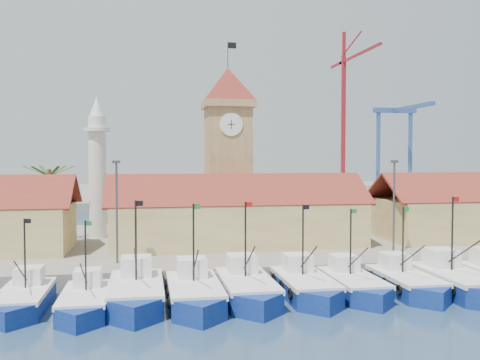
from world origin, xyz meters
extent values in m
plane|color=navy|center=(0.00, 0.00, 0.00)|extent=(400.00, 400.00, 0.00)
cube|color=gray|center=(0.00, 24.00, 0.75)|extent=(140.00, 32.00, 1.50)
cube|color=gray|center=(0.00, 110.00, 1.00)|extent=(240.00, 80.00, 2.00)
cube|color=navy|center=(-18.03, 3.74, 0.46)|extent=(3.22, 7.28, 1.65)
cube|color=navy|center=(-18.03, 0.11, 0.46)|extent=(3.21, 3.21, 1.65)
cube|color=silver|center=(-18.03, 3.74, 1.29)|extent=(3.28, 7.48, 0.32)
cube|color=silver|center=(-18.03, 5.56, 2.02)|extent=(1.93, 2.02, 1.29)
cylinder|color=black|center=(-18.03, 4.20, 3.86)|extent=(0.13, 0.13, 5.14)
cube|color=black|center=(-17.80, 4.20, 6.25)|extent=(0.46, 0.02, 0.32)
cube|color=navy|center=(-13.68, 2.38, 0.45)|extent=(3.17, 7.17, 1.63)
cube|color=navy|center=(-13.68, -1.21, 0.45)|extent=(3.17, 3.17, 1.63)
cube|color=silver|center=(-13.68, 2.38, 1.27)|extent=(3.23, 7.37, 0.32)
cube|color=silver|center=(-13.68, 4.17, 1.99)|extent=(1.90, 1.99, 1.27)
cylinder|color=black|center=(-13.68, 2.83, 3.80)|extent=(0.13, 0.13, 5.07)
cube|color=#197226|center=(-13.46, 2.83, 6.16)|extent=(0.45, 0.02, 0.32)
cube|color=navy|center=(-10.23, 3.58, 0.54)|extent=(3.81, 8.62, 1.96)
cube|color=navy|center=(-10.23, -0.73, 0.54)|extent=(3.81, 3.81, 1.96)
cube|color=silver|center=(-10.23, 3.58, 1.52)|extent=(3.88, 8.86, 0.38)
cube|color=silver|center=(-10.23, 5.73, 2.39)|extent=(2.29, 2.39, 1.52)
cylinder|color=black|center=(-10.23, 4.12, 4.57)|extent=(0.15, 0.15, 6.09)
cube|color=black|center=(-9.95, 4.12, 7.40)|extent=(0.54, 0.02, 0.38)
cube|color=navy|center=(-6.03, 2.87, 0.53)|extent=(3.69, 8.35, 1.90)
cube|color=navy|center=(-6.03, -1.31, 0.53)|extent=(3.69, 3.69, 1.90)
cube|color=silver|center=(-6.03, 2.87, 1.48)|extent=(3.76, 8.58, 0.37)
cube|color=silver|center=(-6.03, 4.95, 2.32)|extent=(2.21, 2.32, 1.48)
cylinder|color=black|center=(-6.03, 3.39, 4.43)|extent=(0.15, 0.15, 5.90)
cube|color=#197226|center=(-5.77, 3.39, 7.17)|extent=(0.53, 0.02, 0.37)
cube|color=navy|center=(-1.99, 3.61, 0.53)|extent=(3.70, 8.37, 1.90)
cube|color=navy|center=(-1.99, -0.58, 0.53)|extent=(3.70, 3.70, 1.90)
cube|color=silver|center=(-1.99, 3.61, 1.48)|extent=(3.77, 8.60, 0.37)
cube|color=silver|center=(-1.99, 5.70, 2.33)|extent=(2.22, 2.33, 1.48)
cylinder|color=black|center=(-1.99, 4.14, 4.44)|extent=(0.15, 0.15, 5.92)
cube|color=#A5140F|center=(-1.73, 4.14, 7.19)|extent=(0.53, 0.02, 0.37)
cube|color=navy|center=(2.62, 3.78, 0.51)|extent=(3.55, 8.03, 1.82)
cube|color=navy|center=(2.62, -0.23, 0.51)|extent=(3.55, 3.55, 1.82)
cube|color=silver|center=(2.62, 3.78, 1.42)|extent=(3.62, 8.25, 0.35)
cube|color=silver|center=(2.62, 5.79, 2.23)|extent=(2.13, 2.23, 1.42)
cylinder|color=black|center=(2.62, 4.29, 4.26)|extent=(0.14, 0.14, 5.68)
cube|color=black|center=(2.87, 4.29, 6.89)|extent=(0.51, 0.02, 0.35)
cube|color=navy|center=(6.50, 3.67, 0.48)|extent=(3.36, 7.61, 1.73)
cube|color=navy|center=(6.50, -0.13, 0.48)|extent=(3.36, 3.36, 1.73)
cube|color=silver|center=(6.50, 3.67, 1.34)|extent=(3.43, 7.82, 0.34)
cube|color=silver|center=(6.50, 5.57, 2.11)|extent=(2.02, 2.11, 1.34)
cylinder|color=black|center=(6.50, 4.15, 4.03)|extent=(0.13, 0.13, 5.38)
cube|color=#197226|center=(6.74, 4.15, 6.53)|extent=(0.48, 0.02, 0.34)
cube|color=navy|center=(10.88, 3.51, 0.49)|extent=(3.41, 7.71, 1.75)
cube|color=navy|center=(10.88, -0.35, 0.49)|extent=(3.41, 3.41, 1.75)
cube|color=silver|center=(10.88, 3.51, 1.36)|extent=(3.48, 7.93, 0.34)
cube|color=silver|center=(10.88, 5.44, 2.14)|extent=(2.05, 2.14, 1.36)
cylinder|color=black|center=(10.88, 3.99, 4.09)|extent=(0.14, 0.14, 5.45)
cube|color=#197226|center=(11.13, 3.99, 6.62)|extent=(0.49, 0.02, 0.34)
cube|color=navy|center=(14.77, 2.74, 0.55)|extent=(3.82, 8.64, 1.96)
cube|color=silver|center=(14.77, 2.74, 1.53)|extent=(3.90, 8.88, 0.38)
cube|color=silver|center=(14.77, 4.90, 2.40)|extent=(2.29, 2.40, 1.53)
cylinder|color=black|center=(14.77, 3.28, 4.58)|extent=(0.15, 0.15, 6.11)
cube|color=#A5140F|center=(15.04, 3.28, 7.42)|extent=(0.55, 0.02, 0.38)
cube|color=#E4C67D|center=(0.00, 20.00, 3.75)|extent=(26.00, 10.00, 4.50)
cube|color=maroon|center=(0.00, 17.50, 7.50)|extent=(27.04, 5.13, 3.21)
cube|color=maroon|center=(0.00, 22.50, 7.50)|extent=(27.04, 5.13, 3.21)
cube|color=tan|center=(0.00, 26.00, 9.00)|extent=(5.00, 5.00, 15.00)
cube|color=tan|center=(0.00, 26.00, 16.90)|extent=(5.80, 5.80, 0.80)
pyramid|color=maroon|center=(0.00, 26.00, 19.20)|extent=(5.80, 5.80, 4.00)
cylinder|color=white|center=(0.00, 23.45, 14.50)|extent=(2.60, 0.15, 2.60)
cube|color=black|center=(0.00, 23.37, 14.50)|extent=(0.08, 0.02, 1.00)
cube|color=black|center=(0.00, 23.37, 14.50)|extent=(0.80, 0.02, 0.08)
cylinder|color=#3F3F44|center=(0.00, 26.00, 22.70)|extent=(0.10, 0.10, 3.00)
cube|color=black|center=(0.50, 26.00, 23.80)|extent=(1.00, 0.03, 0.70)
cylinder|color=silver|center=(-15.00, 28.00, 8.50)|extent=(2.00, 2.00, 14.00)
cylinder|color=silver|center=(-15.00, 28.00, 14.00)|extent=(3.00, 3.00, 0.40)
cone|color=silver|center=(-15.00, 28.00, 16.60)|extent=(1.80, 1.80, 2.40)
cylinder|color=brown|center=(-20.00, 26.00, 5.50)|extent=(0.44, 0.44, 8.00)
cube|color=#24521C|center=(-18.60, 26.00, 9.30)|extent=(2.80, 0.35, 1.18)
cube|color=#24521C|center=(-19.30, 27.21, 9.30)|extent=(1.71, 2.60, 1.18)
cube|color=#24521C|center=(-20.70, 27.21, 9.30)|extent=(1.71, 2.60, 1.18)
cube|color=#24521C|center=(-21.40, 26.00, 9.30)|extent=(2.80, 0.35, 1.18)
cube|color=#24521C|center=(-20.70, 24.79, 9.30)|extent=(1.71, 2.60, 1.18)
cube|color=#24521C|center=(-19.30, 24.79, 9.30)|extent=(1.71, 2.60, 1.18)
cylinder|color=#3F3F44|center=(-12.00, 12.00, 6.00)|extent=(0.20, 0.20, 9.00)
cube|color=#3F3F44|center=(-12.00, 12.00, 10.40)|extent=(0.70, 0.25, 0.25)
cylinder|color=#3F3F44|center=(14.00, 12.00, 6.00)|extent=(0.20, 0.20, 9.00)
cube|color=#3F3F44|center=(14.00, 12.00, 10.40)|extent=(0.70, 0.25, 0.25)
cube|color=maroon|center=(44.38, 105.00, 20.12)|extent=(1.00, 1.00, 36.24)
cube|color=maroon|center=(44.38, 94.52, 37.24)|extent=(0.60, 26.20, 0.60)
cube|color=maroon|center=(44.38, 110.00, 37.24)|extent=(0.60, 10.00, 0.60)
cube|color=maroon|center=(44.38, 105.00, 41.74)|extent=(0.80, 0.80, 7.00)
cube|color=#315396|center=(57.00, 110.00, 13.00)|extent=(0.90, 0.90, 22.00)
cube|color=#315396|center=(67.00, 110.00, 13.00)|extent=(0.90, 0.90, 22.00)
cube|color=#315396|center=(62.00, 110.00, 24.50)|extent=(13.00, 1.40, 1.40)
cube|color=#315396|center=(62.00, 100.00, 24.50)|extent=(1.40, 22.00, 1.00)
camera|label=1|loc=(-9.45, -35.78, 10.76)|focal=40.00mm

